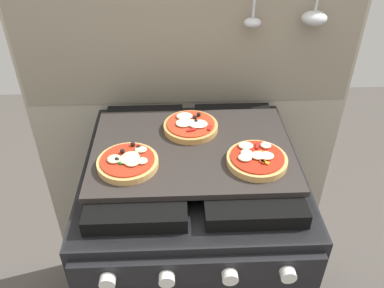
{
  "coord_description": "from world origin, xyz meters",
  "views": [
    {
      "loc": [
        -0.04,
        -0.87,
        1.56
      ],
      "look_at": [
        0.0,
        0.0,
        0.93
      ],
      "focal_mm": 37.61,
      "sensor_mm": 36.0,
      "label": 1
    }
  ],
  "objects_px": {
    "baking_tray": "(192,149)",
    "pizza_right": "(257,159)",
    "pizza_center": "(192,126)",
    "pizza_left": "(128,162)",
    "stove": "(192,258)"
  },
  "relations": [
    {
      "from": "stove",
      "to": "pizza_center",
      "type": "bearing_deg",
      "value": 87.37
    },
    {
      "from": "baking_tray",
      "to": "pizza_center",
      "type": "bearing_deg",
      "value": 87.32
    },
    {
      "from": "stove",
      "to": "pizza_left",
      "type": "bearing_deg",
      "value": -156.45
    },
    {
      "from": "stove",
      "to": "baking_tray",
      "type": "xyz_separation_m",
      "value": [
        0.0,
        0.0,
        0.46
      ]
    },
    {
      "from": "pizza_left",
      "to": "pizza_center",
      "type": "bearing_deg",
      "value": 43.12
    },
    {
      "from": "pizza_right",
      "to": "pizza_center",
      "type": "height_order",
      "value": "pizza_center"
    },
    {
      "from": "baking_tray",
      "to": "pizza_left",
      "type": "xyz_separation_m",
      "value": [
        -0.16,
        -0.07,
        0.02
      ]
    },
    {
      "from": "baking_tray",
      "to": "pizza_right",
      "type": "height_order",
      "value": "pizza_right"
    },
    {
      "from": "baking_tray",
      "to": "pizza_right",
      "type": "distance_m",
      "value": 0.18
    },
    {
      "from": "pizza_right",
      "to": "pizza_left",
      "type": "bearing_deg",
      "value": 179.67
    },
    {
      "from": "pizza_left",
      "to": "pizza_center",
      "type": "relative_size",
      "value": 1.0
    },
    {
      "from": "pizza_right",
      "to": "pizza_center",
      "type": "relative_size",
      "value": 1.0
    },
    {
      "from": "stove",
      "to": "pizza_center",
      "type": "xyz_separation_m",
      "value": [
        0.0,
        0.09,
        0.48
      ]
    },
    {
      "from": "pizza_right",
      "to": "pizza_center",
      "type": "distance_m",
      "value": 0.22
    },
    {
      "from": "baking_tray",
      "to": "pizza_center",
      "type": "relative_size",
      "value": 3.48
    }
  ]
}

